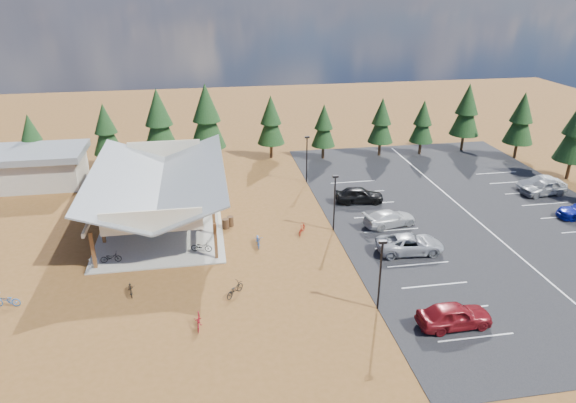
{
  "coord_description": "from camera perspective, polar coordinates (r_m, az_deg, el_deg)",
  "views": [
    {
      "loc": [
        -5.76,
        -37.43,
        20.31
      ],
      "look_at": [
        1.14,
        3.29,
        2.47
      ],
      "focal_mm": 32.0,
      "sensor_mm": 36.0,
      "label": 1
    }
  ],
  "objects": [
    {
      "name": "asphalt_lot",
      "position": [
        51.33,
        19.54,
        -1.36
      ],
      "size": [
        27.0,
        44.0,
        0.04
      ],
      "primitive_type": "cube",
      "color": "black",
      "rests_on": "ground"
    },
    {
      "name": "car_3",
      "position": [
        46.8,
        11.23,
        -1.83
      ],
      "size": [
        5.16,
        2.93,
        1.41
      ],
      "primitive_type": "imported",
      "rotation": [
        0.0,
        0.0,
        1.78
      ],
      "color": "#BBBBBB",
      "rests_on": "asphalt_lot"
    },
    {
      "name": "ground",
      "position": [
        42.98,
        -0.76,
        -4.85
      ],
      "size": [
        140.0,
        140.0,
        0.0
      ],
      "primitive_type": "plane",
      "color": "brown",
      "rests_on": "ground"
    },
    {
      "name": "trash_bin_1",
      "position": [
        45.91,
        -6.94,
        -2.46
      ],
      "size": [
        0.6,
        0.6,
        0.9
      ],
      "primitive_type": "cylinder",
      "color": "#3D2716",
      "rests_on": "ground"
    },
    {
      "name": "car_0",
      "position": [
        34.84,
        17.99,
        -11.92
      ],
      "size": [
        4.81,
        2.03,
        1.62
      ],
      "primitive_type": "imported",
      "rotation": [
        0.0,
        0.0,
        1.6
      ],
      "color": "maroon",
      "rests_on": "asphalt_lot"
    },
    {
      "name": "pine_7",
      "position": [
        66.44,
        14.74,
        8.58
      ],
      "size": [
        2.97,
        2.97,
        6.91
      ],
      "color": "#382314",
      "rests_on": "ground"
    },
    {
      "name": "bike_4",
      "position": [
        42.16,
        -9.59,
        -4.96
      ],
      "size": [
        1.81,
        1.0,
        0.9
      ],
      "primitive_type": "imported",
      "rotation": [
        0.0,
        0.0,
        1.32
      ],
      "color": "black",
      "rests_on": "concrete_pad"
    },
    {
      "name": "pine_3",
      "position": [
        60.3,
        -9.04,
        9.3
      ],
      "size": [
        4.19,
        4.19,
        9.75
      ],
      "color": "#382314",
      "rests_on": "ground"
    },
    {
      "name": "pine_8",
      "position": [
        69.53,
        19.24,
        9.57
      ],
      "size": [
        3.69,
        3.69,
        8.6
      ],
      "color": "#382314",
      "rests_on": "ground"
    },
    {
      "name": "bike_9",
      "position": [
        42.04,
        -20.92,
        -6.43
      ],
      "size": [
        1.06,
        1.79,
        1.04
      ],
      "primitive_type": "imported",
      "rotation": [
        0.0,
        0.0,
        2.78
      ],
      "color": "#999DA2",
      "rests_on": "ground"
    },
    {
      "name": "lamp_post_0",
      "position": [
        34.19,
        10.24,
        -7.53
      ],
      "size": [
        0.5,
        0.25,
        5.14
      ],
      "color": "black",
      "rests_on": "ground"
    },
    {
      "name": "bike_6",
      "position": [
        52.12,
        -11.39,
        0.54
      ],
      "size": [
        1.58,
        0.69,
        0.8
      ],
      "primitive_type": "imported",
      "rotation": [
        0.0,
        0.0,
        1.47
      ],
      "color": "#134D9F",
      "rests_on": "concrete_pad"
    },
    {
      "name": "trash_bin_0",
      "position": [
        46.33,
        -6.43,
        -2.18
      ],
      "size": [
        0.6,
        0.6,
        0.9
      ],
      "primitive_type": "cylinder",
      "color": "#3D2716",
      "rests_on": "ground"
    },
    {
      "name": "bike_pavilion",
      "position": [
        47.58,
        -14.12,
        2.35
      ],
      "size": [
        11.65,
        19.4,
        4.97
      ],
      "color": "#573518",
      "rests_on": "concrete_pad"
    },
    {
      "name": "bike_0",
      "position": [
        42.38,
        -19.09,
        -5.9
      ],
      "size": [
        1.61,
        0.6,
        0.84
      ],
      "primitive_type": "imported",
      "rotation": [
        0.0,
        0.0,
        1.6
      ],
      "color": "black",
      "rests_on": "concrete_pad"
    },
    {
      "name": "pine_1",
      "position": [
        62.51,
        -19.6,
        7.55
      ],
      "size": [
        3.31,
        3.31,
        7.71
      ],
      "color": "#382314",
      "rests_on": "ground"
    },
    {
      "name": "lamp_post_1",
      "position": [
        44.4,
        5.2,
        0.28
      ],
      "size": [
        0.5,
        0.25,
        5.14
      ],
      "color": "black",
      "rests_on": "ground"
    },
    {
      "name": "bike_3",
      "position": [
        54.56,
        -15.82,
        1.3
      ],
      "size": [
        1.84,
        0.84,
        1.07
      ],
      "primitive_type": "imported",
      "rotation": [
        0.0,
        0.0,
        1.77
      ],
      "color": "maroon",
      "rests_on": "concrete_pad"
    },
    {
      "name": "pine_5",
      "position": [
        62.85,
        3.99,
        8.39
      ],
      "size": [
        2.91,
        2.91,
        6.79
      ],
      "color": "#382314",
      "rests_on": "ground"
    },
    {
      "name": "bike_11",
      "position": [
        33.8,
        -9.91,
        -12.94
      ],
      "size": [
        0.56,
        1.67,
        0.99
      ],
      "primitive_type": "imported",
      "rotation": [
        0.0,
        0.0,
        -0.06
      ],
      "color": "maroon",
      "rests_on": "ground"
    },
    {
      "name": "pine_2",
      "position": [
        60.43,
        -14.16,
        8.7
      ],
      "size": [
        4.03,
        4.03,
        9.38
      ],
      "color": "#382314",
      "rests_on": "ground"
    },
    {
      "name": "pine_6",
      "position": [
        64.79,
        10.35,
        8.82
      ],
      "size": [
        3.14,
        3.14,
        7.3
      ],
      "color": "#382314",
      "rests_on": "ground"
    },
    {
      "name": "outbuilding",
      "position": [
        61.16,
        -26.5,
        3.45
      ],
      "size": [
        11.0,
        7.0,
        3.9
      ],
      "color": "#ADA593",
      "rests_on": "ground"
    },
    {
      "name": "car_9",
      "position": [
        59.75,
        26.27,
        1.77
      ],
      "size": [
        4.6,
        2.05,
        1.47
      ],
      "primitive_type": "imported",
      "rotation": [
        0.0,
        0.0,
        -1.69
      ],
      "color": "silver",
      "rests_on": "asphalt_lot"
    },
    {
      "name": "bike_2",
      "position": [
        50.32,
        -15.26,
        -0.69
      ],
      "size": [
        1.63,
        0.78,
        0.82
      ],
      "primitive_type": "imported",
      "rotation": [
        0.0,
        0.0,
        1.73
      ],
      "color": "#215293",
      "rests_on": "concrete_pad"
    },
    {
      "name": "bike_14",
      "position": [
        42.75,
        -3.33,
        -4.31
      ],
      "size": [
        0.71,
        1.89,
        0.98
      ],
      "primitive_type": "imported",
      "rotation": [
        0.0,
        0.0,
        -0.03
      ],
      "color": "#224EA0",
      "rests_on": "ground"
    },
    {
      "name": "pine_0",
      "position": [
        64.53,
        -26.62,
        6.38
      ],
      "size": [
        2.93,
        2.93,
        6.82
      ],
      "color": "#382314",
      "rests_on": "ground"
    },
    {
      "name": "car_4",
      "position": [
        51.11,
        7.93,
        0.73
      ],
      "size": [
        4.9,
        2.45,
        1.6
      ],
      "primitive_type": "imported",
      "rotation": [
        0.0,
        0.0,
        1.45
      ],
      "color": "black",
      "rests_on": "asphalt_lot"
    },
    {
      "name": "bike_10",
      "position": [
        39.99,
        -28.78,
        -9.62
      ],
      "size": [
        1.88,
        0.89,
        0.95
      ],
      "primitive_type": "imported",
      "rotation": [
        0.0,
        0.0,
        4.57
      ],
      "color": "#21589E",
      "rests_on": "ground"
    },
    {
      "name": "pine_4",
      "position": [
        62.8,
        -1.92,
        9.0
      ],
      "size": [
        3.34,
        3.34,
        7.79
      ],
      "color": "#382314",
      "rests_on": "ground"
    },
    {
      "name": "bike_8",
      "position": [
        38.14,
        -17.07,
        -9.22
      ],
      "size": [
        0.88,
        1.71,
        0.86
      ],
      "primitive_type": "imported",
      "rotation": [
        0.0,
        0.0,
        0.2
      ],
      "color": "black",
      "rests_on": "ground"
    },
    {
      "name": "car_8",
      "position": [
        58.68,
        26.55,
        1.42
      ],
      "size": [
        4.84,
        2.28,
        1.6
      ],
      "primitive_type": "imported",
      "rotation": [
        0.0,
        0.0,
        -1.49
      ],
      "color": "gray",
      "rests_on": "asphalt_lot"
    },
    {
      "name": "lamp_post_2",
      "position": [
        55.33,
        2.1,
        5.09
      ],
      "size": [
        0.5,
        0.25,
        5.14
      ],
      "color": "black",
      "rests_on": "ground"
    },
    {
      "name": "bike_5",
      "position": [
        47.28,
        -10.25,
        -1.69
      ],
      "size": [
        1.71,
        0.9,
        0.99
      ],
      "primitive_type": "imported",
      "rotation": [
        0.0,
        0.0,
        1.85
      ],
      "color": "gray",
      "rests_on": "concrete_pad"
    },
    {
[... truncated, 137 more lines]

